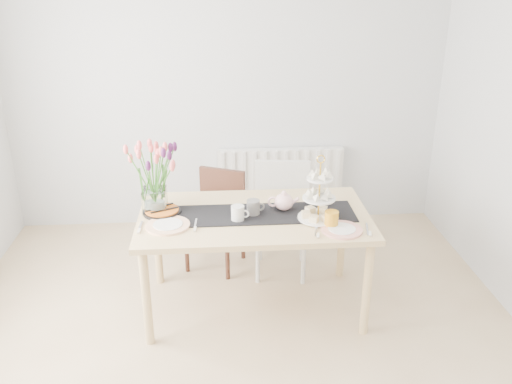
{
  "coord_description": "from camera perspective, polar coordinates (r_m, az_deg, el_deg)",
  "views": [
    {
      "loc": [
        -0.09,
        -2.65,
        2.35
      ],
      "look_at": [
        0.16,
        0.7,
        0.94
      ],
      "focal_mm": 38.0,
      "sensor_mm": 36.0,
      "label": 1
    }
  ],
  "objects": [
    {
      "name": "radiator",
      "position": [
        5.24,
        2.56,
        1.45
      ],
      "size": [
        1.2,
        0.08,
        0.6
      ],
      "primitive_type": "cube",
      "color": "white",
      "rests_on": "room_shell"
    },
    {
      "name": "tart_tin",
      "position": [
        3.84,
        -9.86,
        -2.03
      ],
      "size": [
        0.26,
        0.26,
        0.03
      ],
      "rotation": [
        0.0,
        0.0,
        0.18
      ],
      "color": "black",
      "rests_on": "dining_table"
    },
    {
      "name": "mug_white",
      "position": [
        3.66,
        -1.94,
        -2.25
      ],
      "size": [
        0.11,
        0.11,
        0.11
      ],
      "primitive_type": "cylinder",
      "rotation": [
        0.0,
        0.0,
        -0.27
      ],
      "color": "silver",
      "rests_on": "dining_table"
    },
    {
      "name": "mug_grey",
      "position": [
        3.74,
        -0.3,
        -1.65
      ],
      "size": [
        0.1,
        0.1,
        0.11
      ],
      "primitive_type": "cylinder",
      "rotation": [
        0.0,
        0.0,
        0.15
      ],
      "color": "slate",
      "rests_on": "dining_table"
    },
    {
      "name": "table_runner",
      "position": [
        3.76,
        -0.2,
        -2.34
      ],
      "size": [
        1.4,
        0.35,
        0.01
      ],
      "primitive_type": "cube",
      "color": "black",
      "rests_on": "dining_table"
    },
    {
      "name": "teapot",
      "position": [
        3.81,
        2.94,
        -1.05
      ],
      "size": [
        0.23,
        0.2,
        0.14
      ],
      "primitive_type": null,
      "rotation": [
        0.0,
        0.0,
        -0.12
      ],
      "color": "white",
      "rests_on": "dining_table"
    },
    {
      "name": "room_shell",
      "position": [
        2.85,
        -2.07,
        1.13
      ],
      "size": [
        4.5,
        4.5,
        4.5
      ],
      "color": "tan",
      "rests_on": "ground"
    },
    {
      "name": "plate_right",
      "position": [
        3.58,
        9.02,
        -3.95
      ],
      "size": [
        0.32,
        0.32,
        0.01
      ],
      "primitive_type": "cylinder",
      "rotation": [
        0.0,
        0.0,
        -0.2
      ],
      "color": "white",
      "rests_on": "dining_table"
    },
    {
      "name": "plate_left",
      "position": [
        3.65,
        -9.26,
        -3.49
      ],
      "size": [
        0.31,
        0.31,
        0.02
      ],
      "primitive_type": "cylinder",
      "rotation": [
        0.0,
        0.0,
        -0.05
      ],
      "color": "white",
      "rests_on": "dining_table"
    },
    {
      "name": "chair_brown",
      "position": [
        4.51,
        -4.01,
        -2.05
      ],
      "size": [
        0.52,
        0.52,
        0.8
      ],
      "rotation": [
        0.0,
        0.0,
        -0.41
      ],
      "color": "#371A14",
      "rests_on": "ground"
    },
    {
      "name": "chair_white",
      "position": [
        4.39,
        2.73,
        -1.83
      ],
      "size": [
        0.5,
        0.5,
        0.9
      ],
      "rotation": [
        0.0,
        0.0,
        -0.13
      ],
      "color": "silver",
      "rests_on": "ground"
    },
    {
      "name": "cream_jug",
      "position": [
        3.95,
        7.21,
        -0.66
      ],
      "size": [
        0.11,
        0.11,
        0.09
      ],
      "primitive_type": "cylinder",
      "rotation": [
        0.0,
        0.0,
        -0.39
      ],
      "color": "white",
      "rests_on": "dining_table"
    },
    {
      "name": "cake_stand",
      "position": [
        3.67,
        6.62,
        -1.22
      ],
      "size": [
        0.28,
        0.28,
        0.41
      ],
      "rotation": [
        0.0,
        0.0,
        0.03
      ],
      "color": "gold",
      "rests_on": "dining_table"
    },
    {
      "name": "tulip_vase",
      "position": [
        3.77,
        -10.87,
        2.61
      ],
      "size": [
        0.6,
        0.6,
        0.51
      ],
      "rotation": [
        0.0,
        0.0,
        -0.4
      ],
      "color": "silver",
      "rests_on": "dining_table"
    },
    {
      "name": "mug_orange",
      "position": [
        3.61,
        7.95,
        -2.85
      ],
      "size": [
        0.13,
        0.13,
        0.11
      ],
      "primitive_type": "cylinder",
      "rotation": [
        0.0,
        0.0,
        1.01
      ],
      "color": "orange",
      "rests_on": "dining_table"
    },
    {
      "name": "dining_table",
      "position": [
        3.8,
        -0.2,
        -3.44
      ],
      "size": [
        1.6,
        0.9,
        0.75
      ],
      "color": "tan",
      "rests_on": "ground"
    }
  ]
}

